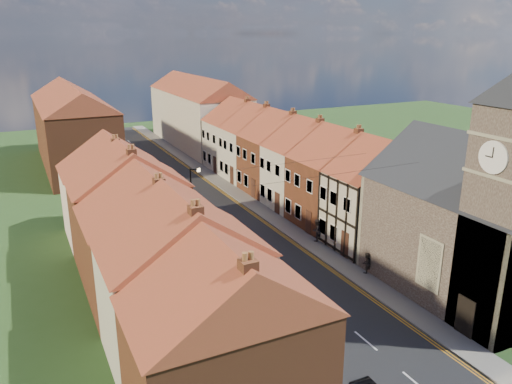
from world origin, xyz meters
The scene contains 24 objects.
ground centered at (0.00, 0.00, 0.00)m, with size 160.00×160.00×0.00m, color #24401B.
road centered at (0.00, 30.00, 0.01)m, with size 7.00×90.00×0.02m, color black.
pavement_left centered at (-4.40, 30.00, 0.06)m, with size 1.80×90.00×0.12m, color slate.
pavement_right centered at (4.40, 30.00, 0.06)m, with size 1.80×90.00×0.12m, color slate.
church centered at (9.36, 3.32, 5.88)m, with size 11.25×14.25×15.20m.
cottage_r_tudor centered at (9.27, 12.70, 4.47)m, with size 8.30×5.20×9.00m.
cottage_r_white_near centered at (9.30, 18.10, 4.47)m, with size 8.30×6.00×9.00m.
cottage_r_cream_mid centered at (9.30, 23.50, 4.48)m, with size 8.30×5.20×9.00m.
cottage_r_pink centered at (9.30, 28.90, 4.47)m, with size 8.30×6.00×9.00m.
cottage_r_white_far centered at (9.30, 34.30, 4.48)m, with size 8.30×5.20×9.00m.
cottage_r_cream_far centered at (9.30, 39.70, 4.47)m, with size 8.30×6.00×9.00m.
cottage_l_brick_near centered at (-9.30, -0.25, 4.37)m, with size 8.30×5.70×8.80m.
cottage_l_cream centered at (-9.30, 5.55, 4.52)m, with size 8.30×6.30×9.10m.
cottage_l_white centered at (-9.30, 11.95, 4.37)m, with size 8.30×6.90×8.80m.
cottage_l_brick_mid centered at (-9.30, 18.05, 4.53)m, with size 8.30×5.70×9.10m.
cottage_l_pink centered at (-9.30, 23.85, 4.37)m, with size 8.30×6.30×8.80m.
block_right_far centered at (9.30, 55.00, 5.29)m, with size 8.30×24.20×10.50m.
block_left_far centered at (-9.30, 50.00, 5.29)m, with size 8.30×24.20×10.50m.
lamppost centered at (-3.81, 20.00, 3.54)m, with size 0.88×0.15×6.00m.
car_far centered at (-3.20, 39.38, 0.66)m, with size 1.84×4.52×1.31m, color navy.
car_distant centered at (-2.54, 54.57, 0.65)m, with size 2.15×4.66×1.30m, color #97999E.
pedestrian_left centered at (-4.15, 10.44, 0.87)m, with size 0.55×0.36×1.50m, color black.
pedestrian_right centered at (5.10, 8.58, 0.87)m, with size 0.73×0.57×1.51m, color black.
pedestrian_right_b centered at (5.03, 15.01, 1.05)m, with size 0.91×0.71×1.86m, color #2A2322.
Camera 1 is at (-16.07, -16.90, 16.40)m, focal length 35.00 mm.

